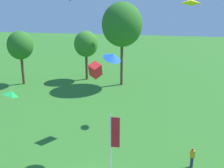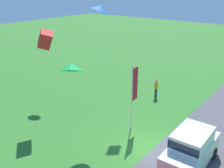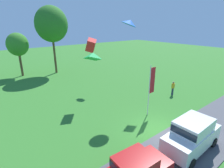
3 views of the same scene
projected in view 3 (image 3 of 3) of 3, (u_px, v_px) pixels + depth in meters
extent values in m
plane|color=#337528|center=(158.00, 130.00, 14.38)|extent=(120.00, 120.00, 0.00)
cube|color=#4C4C51|center=(187.00, 146.00, 12.46)|extent=(36.00, 4.40, 0.06)
cube|color=red|center=(135.00, 164.00, 8.89)|extent=(2.09, 1.75, 0.70)
cube|color=#19232D|center=(135.00, 164.00, 8.89)|extent=(2.13, 1.72, 0.38)
cylinder|color=black|center=(142.00, 160.00, 10.68)|extent=(0.69, 0.28, 0.68)
cube|color=white|center=(191.00, 138.00, 11.83)|extent=(4.64, 1.99, 1.10)
cube|color=white|center=(193.00, 126.00, 11.51)|extent=(2.63, 1.81, 0.84)
cube|color=#19232D|center=(193.00, 126.00, 11.51)|extent=(2.68, 1.78, 0.46)
cylinder|color=black|center=(191.00, 163.00, 10.41)|extent=(0.68, 0.25, 0.68)
cylinder|color=black|center=(165.00, 148.00, 11.73)|extent=(0.68, 0.25, 0.68)
cylinder|color=black|center=(214.00, 142.00, 12.28)|extent=(0.68, 0.25, 0.68)
cylinder|color=black|center=(189.00, 131.00, 13.60)|extent=(0.68, 0.25, 0.68)
cylinder|color=#2D334C|center=(172.00, 91.00, 21.33)|extent=(0.24, 0.24, 0.88)
cube|color=orange|center=(173.00, 86.00, 21.09)|extent=(0.36, 0.22, 0.60)
sphere|color=#9E7051|center=(174.00, 82.00, 20.95)|extent=(0.22, 0.22, 0.22)
cylinder|color=brown|center=(21.00, 65.00, 28.78)|extent=(0.36, 0.36, 3.67)
ellipsoid|color=#387F28|center=(18.00, 44.00, 27.69)|extent=(3.30, 3.30, 3.63)
cylinder|color=brown|center=(55.00, 56.00, 30.17)|extent=(0.36, 0.36, 5.83)
ellipsoid|color=#2D7023|center=(51.00, 24.00, 28.44)|extent=(5.25, 5.25, 5.77)
cylinder|color=silver|center=(149.00, 91.00, 16.02)|extent=(0.08, 0.08, 4.85)
cube|color=red|center=(152.00, 80.00, 15.91)|extent=(0.64, 0.04, 2.43)
cone|color=blue|center=(130.00, 22.00, 15.92)|extent=(2.03, 2.01, 0.92)
pyramid|color=green|center=(93.00, 56.00, 9.90)|extent=(1.23, 1.21, 0.65)
cube|color=red|center=(91.00, 45.00, 18.19)|extent=(1.22, 1.64, 1.64)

